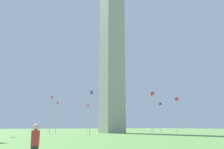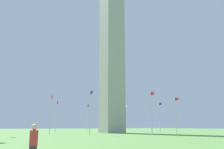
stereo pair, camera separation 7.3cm
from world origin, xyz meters
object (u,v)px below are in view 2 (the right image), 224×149
Objects in this scene: flagpole_ne at (176,113)px; flagpole_sw at (57,115)px; flagpole_e at (160,116)px; person_red_shirt at (33,146)px; flagpole_se at (125,117)px; flagpole_s at (87,117)px; flagpole_nw at (90,110)px; flagpole_w at (51,112)px; obelisk_monument at (112,45)px; flagpole_n at (151,111)px.

flagpole_ne is 1.00× the size of flagpole_sw.
person_red_shirt is at bearing -45.63° from flagpole_e.
flagpole_se is 1.00× the size of flagpole_sw.
flagpole_s and flagpole_nw have the same top height.
flagpole_ne is 21.77m from flagpole_se.
flagpole_e is 1.00× the size of flagpole_se.
flagpole_nw is at bearing -90.00° from flagpole_ne.
person_red_shirt is (41.38, -42.30, -3.71)m from flagpole_e.
obelisk_monument is at bearing 90.22° from flagpole_w.
obelisk_monument reaches higher than flagpole_nw.
flagpole_sw is at bearing 157.50° from flagpole_w.
flagpole_sw is at bearing -67.50° from flagpole_s.
flagpole_se is 28.45m from flagpole_w.
flagpole_n reaches higher than person_red_shirt.
flagpole_sw is (-10.89, -26.28, 0.00)m from flagpole_e.
flagpole_e is 1.00× the size of flagpole_nw.
obelisk_monument is 23.91m from flagpole_n.
flagpole_n is at bearing -22.50° from flagpole_se.
person_red_shirt is at bearing -32.99° from obelisk_monument.
flagpole_nw is (21.77, -0.00, 0.00)m from flagpole_sw.
flagpole_nw is at bearing -45.00° from flagpole_se.
flagpole_n is at bearing -67.50° from flagpole_ne.
person_red_shirt is (41.43, -26.90, -21.95)m from obelisk_monument.
flagpole_s is (-4.51, -10.89, 0.00)m from flagpole_se.
flagpole_e is 1.00× the size of flagpole_w.
flagpole_ne is 1.00× the size of flagpole_se.
flagpole_n is at bearing 45.00° from flagpole_w.
flagpole_nw is at bearing -112.50° from flagpole_n.
flagpole_ne and flagpole_nw have the same top height.
flagpole_nw is at bearing -22.50° from flagpole_s.
flagpole_sw is (-26.28, -10.89, 0.00)m from flagpole_n.
obelisk_monument is 5.52× the size of flagpole_w.
flagpole_n is at bearing -0.00° from flagpole_s.
flagpole_w is (10.89, -4.51, 0.00)m from flagpole_sw.
flagpole_ne is 48.69m from person_red_shirt.
flagpole_w is (10.89, -26.28, 0.00)m from flagpole_se.
flagpole_e is 11.78m from flagpole_se.
person_red_shirt is at bearing -25.35° from flagpole_s.
flagpole_ne is 1.00× the size of flagpole_e.
flagpole_w is at bearing -45.00° from flagpole_s.
flagpole_sw and flagpole_w have the same top height.
flagpole_ne and flagpole_w have the same top height.
flagpole_sw reaches higher than person_red_shirt.
obelisk_monument reaches higher than flagpole_w.
obelisk_monument is 23.84m from flagpole_se.
flagpole_se is (-10.83, 10.89, -18.24)m from obelisk_monument.
flagpole_n and flagpole_w have the same top height.
obelisk_monument is at bearing 45.15° from flagpole_sw.
flagpole_s is 1.00× the size of flagpole_nw.
flagpole_e and flagpole_w have the same top height.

